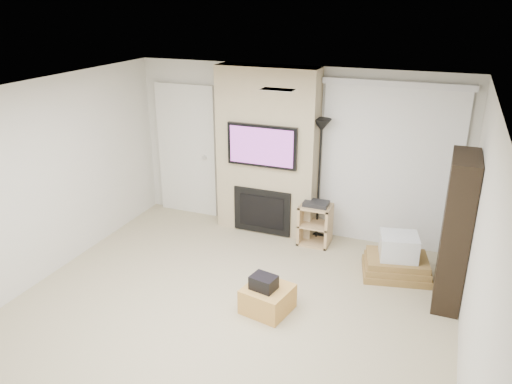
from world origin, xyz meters
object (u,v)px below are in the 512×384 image
at_px(ottoman, 268,299).
at_px(box_stack, 397,260).
at_px(floor_lamp, 321,146).
at_px(av_stand, 315,222).
at_px(bookshelf, 456,231).

distance_m(ottoman, box_stack, 1.88).
bearing_deg(floor_lamp, box_stack, -27.36).
bearing_deg(box_stack, av_stand, 158.52).
distance_m(box_stack, bookshelf, 0.99).
distance_m(ottoman, av_stand, 1.86).
relative_size(floor_lamp, box_stack, 1.89).
bearing_deg(ottoman, box_stack, 46.60).
xyz_separation_m(floor_lamp, bookshelf, (1.87, -1.00, -0.54)).
bearing_deg(bookshelf, ottoman, -152.26).
relative_size(box_stack, bookshelf, 0.54).
relative_size(av_stand, bookshelf, 0.37).
height_order(ottoman, bookshelf, bookshelf).
xyz_separation_m(floor_lamp, box_stack, (1.25, -0.64, -1.22)).
bearing_deg(box_stack, floor_lamp, 152.64).
relative_size(floor_lamp, av_stand, 2.77).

